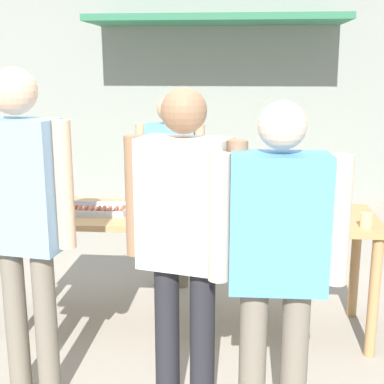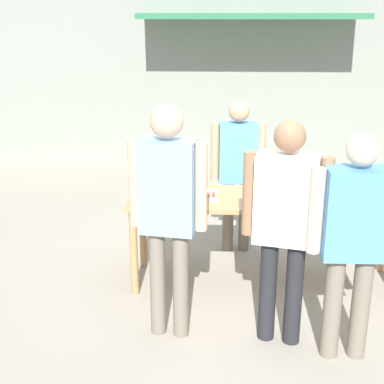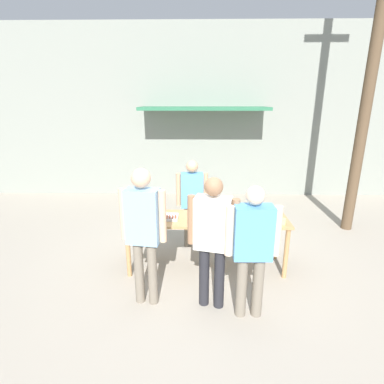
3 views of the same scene
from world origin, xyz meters
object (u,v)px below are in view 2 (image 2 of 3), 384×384
Objects in this scene: condiment_jar_ketchup at (150,201)px; person_customer_holding_hotdog at (168,203)px; food_tray_buns at (329,197)px; condiment_jar_mustard at (140,201)px; person_customer_with_cup at (354,231)px; food_tray_sausages at (192,196)px; person_customer_waiting_in_line at (285,216)px; person_server_behind_table at (238,164)px.

person_customer_holding_hotdog is (0.22, -0.67, 0.22)m from condiment_jar_ketchup.
condiment_jar_mustard is at bearing -172.62° from food_tray_buns.
food_tray_buns is 1.64m from person_customer_holding_hotdog.
food_tray_sausages is at bearing -43.79° from person_customer_with_cup.
person_customer_with_cup is 0.49m from person_customer_waiting_in_line.
condiment_jar_ketchup reaches higher than food_tray_buns.
person_customer_holding_hotdog is at bearing -10.61° from person_customer_with_cup.
condiment_jar_ketchup is 1.30m from person_customer_waiting_in_line.
person_server_behind_table is at bearing 136.78° from food_tray_buns.
person_customer_waiting_in_line is (0.86, -0.04, -0.07)m from person_customer_holding_hotdog.
person_customer_waiting_in_line is at bearing -33.38° from condiment_jar_ketchup.
condiment_jar_ketchup is 0.04× the size of person_server_behind_table.
food_tray_sausages is at bearing -179.85° from food_tray_buns.
person_customer_waiting_in_line is at bearing -51.71° from food_tray_sausages.
person_customer_with_cup is (1.32, -0.23, -0.11)m from person_customer_holding_hotdog.
person_customer_holding_hotdog is 1.05× the size of person_customer_waiting_in_line.
person_server_behind_table is 1.73m from person_customer_holding_hotdog.
person_customer_holding_hotdog is at bearing -147.45° from food_tray_buns.
person_server_behind_table is 0.88× the size of person_customer_holding_hotdog.
condiment_jar_ketchup is at bearing -132.52° from person_server_behind_table.
condiment_jar_mustard is at bearing -17.38° from person_customer_waiting_in_line.
person_server_behind_table reaches higher than food_tray_sausages.
condiment_jar_ketchup is at bearing -62.78° from person_customer_holding_hotdog.
condiment_jar_mustard is at bearing -172.92° from condiment_jar_ketchup.
food_tray_buns is at bearing -46.08° from person_server_behind_table.
person_server_behind_table is 2.00m from person_customer_with_cup.
person_server_behind_table is 0.93× the size of person_customer_waiting_in_line.
food_tray_sausages is 1.24m from food_tray_buns.
person_server_behind_table is (0.88, 0.97, 0.08)m from condiment_jar_mustard.
person_server_behind_table is 0.95× the size of person_customer_with_cup.
person_server_behind_table is 1.70m from person_customer_waiting_in_line.
person_customer_holding_hotdog is at bearing -112.23° from person_server_behind_table.
person_customer_waiting_in_line is at bearing -83.09° from person_server_behind_table.
condiment_jar_ketchup is 0.04× the size of person_customer_waiting_in_line.
person_customer_with_cup is at bearing -28.54° from condiment_jar_mustard.
condiment_jar_mustard is 0.04× the size of person_customer_with_cup.
food_tray_buns is 0.23× the size of person_server_behind_table.
food_tray_buns is 5.56× the size of condiment_jar_ketchup.
condiment_jar_mustard is 1.00× the size of condiment_jar_ketchup.
person_server_behind_table reaches higher than condiment_jar_mustard.
food_tray_sausages is at bearing -90.06° from person_customer_holding_hotdog.
person_customer_with_cup is (1.54, -0.89, 0.12)m from condiment_jar_ketchup.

